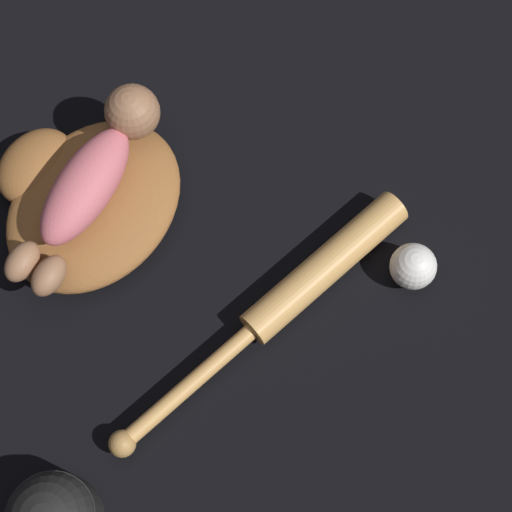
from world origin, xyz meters
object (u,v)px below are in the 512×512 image
Objects in this scene: baseball_glove at (84,198)px; baseball_bat at (297,291)px; baby_figure at (94,173)px; baseball at (413,266)px.

baseball_bat is (-0.05, -0.39, -0.01)m from baseball_glove.
baby_figure reaches higher than baseball_glove.
baseball reaches higher than baseball_glove.
baby_figure reaches higher than baseball.
baby_figure is 0.54m from baseball.
baby_figure is 4.94× the size of baseball.
baseball_glove is at bearing 82.06° from baseball_bat.
baby_figure is at bearing 92.13° from baseball.
baseball is at bearing -61.76° from baseball_bat.
baseball_bat is at bearing -101.29° from baby_figure.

